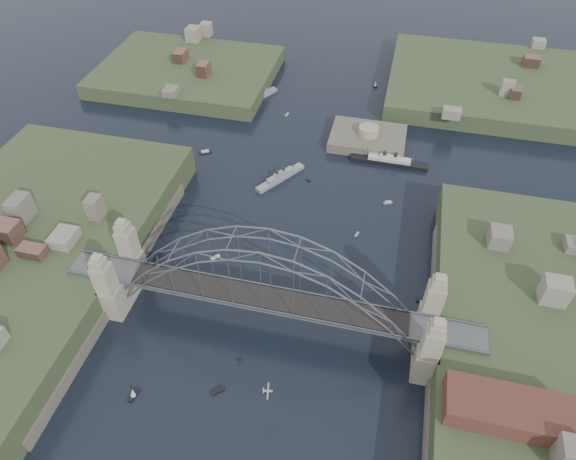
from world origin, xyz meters
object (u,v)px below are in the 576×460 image
at_px(bridge, 266,285).
at_px(naval_cruiser_far, 259,97).
at_px(ocean_liner, 389,161).
at_px(naval_cruiser_near, 280,177).
at_px(wharf_shed, 508,410).
at_px(fort_island, 367,144).

bearing_deg(bridge, naval_cruiser_far, 106.95).
distance_m(bridge, ocean_liner, 64.94).
relative_size(naval_cruiser_near, naval_cruiser_far, 1.03).
height_order(naval_cruiser_near, naval_cruiser_far, naval_cruiser_far).
relative_size(wharf_shed, ocean_liner, 0.92).
bearing_deg(fort_island, bridge, -99.73).
xyz_separation_m(bridge, naval_cruiser_far, (-26.57, 87.16, -11.51)).
height_order(naval_cruiser_near, ocean_liner, ocean_liner).
xyz_separation_m(wharf_shed, naval_cruiser_near, (-53.06, 60.84, -9.24)).
relative_size(fort_island, ocean_liner, 1.01).
relative_size(wharf_shed, naval_cruiser_far, 1.39).
distance_m(bridge, naval_cruiser_near, 49.09).
bearing_deg(fort_island, naval_cruiser_far, 156.02).
bearing_deg(fort_island, naval_cruiser_near, -132.28).
height_order(fort_island, naval_cruiser_far, fort_island).
height_order(fort_island, naval_cruiser_near, fort_island).
bearing_deg(fort_island, wharf_shed, -69.15).
bearing_deg(naval_cruiser_near, bridge, -79.06).
height_order(bridge, fort_island, bridge).
bearing_deg(fort_island, ocean_liner, -51.25).
xyz_separation_m(bridge, fort_island, (12.00, 70.00, -12.66)).
bearing_deg(naval_cruiser_far, ocean_liner, -29.77).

